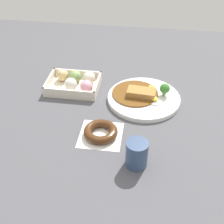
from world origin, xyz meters
TOP-DOWN VIEW (x-y plane):
  - ground_plane at (0.00, 0.00)m, footprint 1.60×1.60m
  - curry_plate at (-0.16, -0.08)m, footprint 0.28×0.28m
  - donut_box at (0.12, -0.13)m, footprint 0.21×0.16m
  - chocolate_ring_donut at (-0.03, 0.15)m, footprint 0.15×0.15m
  - coffee_mug at (-0.16, 0.26)m, footprint 0.07×0.07m

SIDE VIEW (x-z plane):
  - ground_plane at x=0.00m, z-range 0.00..0.00m
  - curry_plate at x=-0.16m, z-range -0.02..0.05m
  - chocolate_ring_donut at x=-0.03m, z-range 0.00..0.03m
  - donut_box at x=0.12m, z-range -0.01..0.06m
  - coffee_mug at x=-0.16m, z-range 0.00..0.09m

